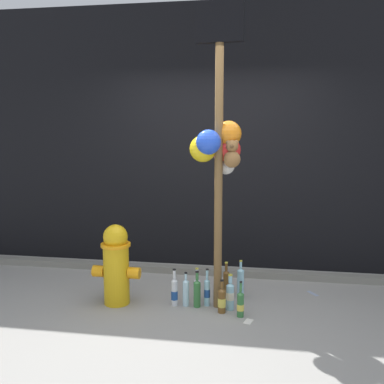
% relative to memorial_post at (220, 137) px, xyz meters
% --- Properties ---
extents(ground_plane, '(14.00, 14.00, 0.00)m').
position_rel_memorial_post_xyz_m(ground_plane, '(-0.18, -0.34, -1.67)').
color(ground_plane, gray).
extents(building_wall, '(10.00, 0.20, 3.26)m').
position_rel_memorial_post_xyz_m(building_wall, '(-0.18, 1.34, -0.04)').
color(building_wall, black).
rests_on(building_wall, ground_plane).
extents(curb_strip, '(8.00, 0.12, 0.08)m').
position_rel_memorial_post_xyz_m(curb_strip, '(-0.18, 0.88, -1.63)').
color(curb_strip, slate).
rests_on(curb_strip, ground_plane).
extents(memorial_post, '(0.50, 0.51, 2.89)m').
position_rel_memorial_post_xyz_m(memorial_post, '(0.00, 0.00, 0.00)').
color(memorial_post, brown).
rests_on(memorial_post, ground_plane).
extents(fire_hydrant, '(0.49, 0.29, 0.81)m').
position_rel_memorial_post_xyz_m(fire_hydrant, '(-1.02, -0.13, -1.26)').
color(fire_hydrant, gold).
rests_on(fire_hydrant, ground_plane).
extents(bottle_0, '(0.08, 0.08, 0.33)m').
position_rel_memorial_post_xyz_m(bottle_0, '(0.05, -0.18, -1.55)').
color(bottle_0, brown).
rests_on(bottle_0, ground_plane).
extents(bottle_1, '(0.08, 0.08, 0.36)m').
position_rel_memorial_post_xyz_m(bottle_1, '(0.13, -0.10, -1.53)').
color(bottle_1, '#93CCE0').
rests_on(bottle_1, ground_plane).
extents(bottle_2, '(0.06, 0.06, 0.38)m').
position_rel_memorial_post_xyz_m(bottle_2, '(-0.11, -0.04, -1.53)').
color(bottle_2, '#93CCE0').
rests_on(bottle_2, ground_plane).
extents(bottle_3, '(0.07, 0.07, 0.34)m').
position_rel_memorial_post_xyz_m(bottle_3, '(-0.23, 0.09, -1.56)').
color(bottle_3, silver).
rests_on(bottle_3, ground_plane).
extents(bottle_4, '(0.07, 0.07, 0.34)m').
position_rel_memorial_post_xyz_m(bottle_4, '(0.23, -0.25, -1.55)').
color(bottle_4, '#337038').
rests_on(bottle_4, ground_plane).
extents(bottle_5, '(0.06, 0.06, 0.35)m').
position_rel_memorial_post_xyz_m(bottle_5, '(-0.32, -0.08, -1.53)').
color(bottle_5, '#B2DBEA').
rests_on(bottle_5, ground_plane).
extents(bottle_6, '(0.07, 0.07, 0.37)m').
position_rel_memorial_post_xyz_m(bottle_6, '(-0.20, -0.09, -1.52)').
color(bottle_6, '#337038').
rests_on(bottle_6, ground_plane).
extents(bottle_7, '(0.07, 0.07, 0.40)m').
position_rel_memorial_post_xyz_m(bottle_7, '(0.21, 0.22, -1.51)').
color(bottle_7, '#93CCE0').
rests_on(bottle_7, ground_plane).
extents(bottle_8, '(0.07, 0.07, 0.38)m').
position_rel_memorial_post_xyz_m(bottle_8, '(-0.43, -0.09, -1.53)').
color(bottle_8, silver).
rests_on(bottle_8, ground_plane).
extents(bottle_9, '(0.07, 0.07, 0.36)m').
position_rel_memorial_post_xyz_m(bottle_9, '(0.06, 0.27, -1.53)').
color(bottle_9, brown).
rests_on(bottle_9, ground_plane).
extents(litter_0, '(0.12, 0.15, 0.01)m').
position_rel_memorial_post_xyz_m(litter_0, '(0.97, 0.46, -1.67)').
color(litter_0, '#8C99B2').
rests_on(litter_0, ground_plane).
extents(litter_1, '(0.10, 0.13, 0.01)m').
position_rel_memorial_post_xyz_m(litter_1, '(0.31, -0.34, -1.67)').
color(litter_1, silver).
rests_on(litter_1, ground_plane).
extents(litter_2, '(0.12, 0.13, 0.01)m').
position_rel_memorial_post_xyz_m(litter_2, '(0.79, 0.98, -1.67)').
color(litter_2, '#8C99B2').
rests_on(litter_2, ground_plane).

